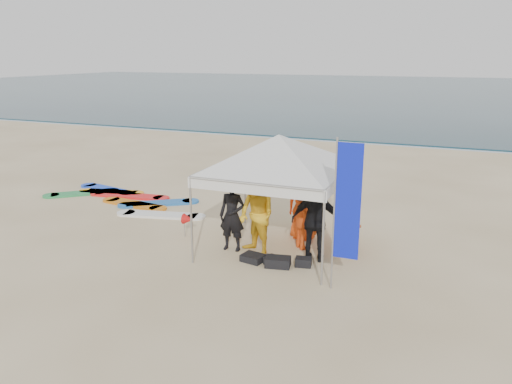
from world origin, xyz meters
The scene contains 14 objects.
ground centered at (0.00, 0.00, 0.00)m, with size 120.00×120.00×0.00m, color beige.
ocean centered at (0.00, 60.00, 0.04)m, with size 160.00×84.00×0.08m, color #0C2633.
shoreline_foam centered at (0.00, 18.20, 0.00)m, with size 160.00×1.20×0.01m, color silver.
person_black_a centered at (0.72, 1.51, 0.87)m, with size 0.64×0.42×1.75m, color black.
person_yellow centered at (1.37, 1.47, 0.98)m, with size 0.95×0.74×1.96m, color yellow.
person_orange_a centered at (2.29, 2.24, 0.81)m, with size 1.05×0.61×1.63m, color #D44212.
person_black_b centered at (2.77, 1.62, 0.96)m, with size 1.13×0.47×1.92m, color black.
person_orange_b centered at (2.11, 2.87, 0.91)m, with size 0.89×0.58×1.83m, color #FF5116.
person_seated centered at (3.48, 2.48, 0.49)m, with size 0.91×0.29×0.98m, color orange.
canopy_tent centered at (1.73, 1.95, 2.82)m, with size 4.29×4.29×3.24m.
feather_flag centered at (3.70, 0.35, 1.83)m, with size 0.53×0.04×3.12m.
marker_pennant centered at (-0.68, 1.83, 0.49)m, with size 0.28×0.28×0.64m.
gear_pile centered at (1.99, 1.03, 0.10)m, with size 1.65×0.63×0.22m.
surfboard_spread centered at (-4.34, 4.09, 0.04)m, with size 5.85×2.71×0.07m.
Camera 1 is at (5.57, -8.85, 4.63)m, focal length 35.00 mm.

